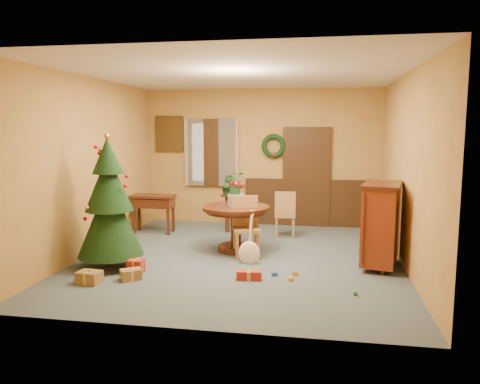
% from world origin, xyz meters
% --- Properties ---
extents(room_envelope, '(5.50, 5.50, 5.50)m').
position_xyz_m(room_envelope, '(0.21, 2.70, 1.12)').
color(room_envelope, '#36444F').
rests_on(room_envelope, ground).
extents(dining_table, '(1.13, 1.13, 0.77)m').
position_xyz_m(dining_table, '(-0.15, 0.40, 0.54)').
color(dining_table, black).
rests_on(dining_table, floor).
extents(urn, '(0.28, 0.28, 0.20)m').
position_xyz_m(urn, '(-0.15, 0.40, 0.88)').
color(urn, slate).
rests_on(urn, dining_table).
extents(centerpiece_plant, '(0.34, 0.29, 0.38)m').
position_xyz_m(centerpiece_plant, '(-0.15, 0.40, 1.17)').
color(centerpiece_plant, '#1E4C23').
rests_on(centerpiece_plant, urn).
extents(chair_near, '(0.53, 0.53, 0.98)m').
position_xyz_m(chair_near, '(0.06, 0.15, 0.53)').
color(chair_near, '#A67E42').
rests_on(chair_near, floor).
extents(chair_far, '(0.42, 0.42, 0.90)m').
position_xyz_m(chair_far, '(0.59, 1.55, 0.48)').
color(chair_far, '#A67E42').
rests_on(chair_far, floor).
extents(guitar, '(0.46, 0.58, 0.77)m').
position_xyz_m(guitar, '(0.19, -0.28, 0.39)').
color(guitar, white).
rests_on(guitar, floor).
extents(plant_stand, '(0.29, 0.29, 0.76)m').
position_xyz_m(plant_stand, '(-0.58, 1.81, 0.47)').
color(plant_stand, black).
rests_on(plant_stand, floor).
extents(stand_plant, '(0.23, 0.18, 0.41)m').
position_xyz_m(stand_plant, '(-0.58, 1.81, 0.96)').
color(stand_plant, '#19471E').
rests_on(stand_plant, plant_stand).
extents(christmas_tree, '(0.97, 0.97, 2.00)m').
position_xyz_m(christmas_tree, '(-1.84, -0.80, 0.95)').
color(christmas_tree, '#382111').
rests_on(christmas_tree, floor).
extents(writing_desk, '(0.86, 0.44, 0.76)m').
position_xyz_m(writing_desk, '(-2.03, 1.53, 0.57)').
color(writing_desk, black).
rests_on(writing_desk, floor).
extents(sideboard, '(0.73, 1.08, 1.27)m').
position_xyz_m(sideboard, '(2.15, -0.11, 0.68)').
color(sideboard, '#5F170A').
rests_on(sideboard, floor).
extents(gift_a, '(0.33, 0.26, 0.17)m').
position_xyz_m(gift_a, '(-1.80, -1.57, 0.08)').
color(gift_a, brown).
rests_on(gift_a, floor).
extents(gift_b, '(0.21, 0.21, 0.21)m').
position_xyz_m(gift_b, '(-1.35, -1.04, 0.10)').
color(gift_b, '#A11E15').
rests_on(gift_b, floor).
extents(gift_c, '(0.33, 0.31, 0.15)m').
position_xyz_m(gift_c, '(-1.31, -1.33, 0.07)').
color(gift_c, brown).
rests_on(gift_c, floor).
extents(gift_d, '(0.35, 0.17, 0.12)m').
position_xyz_m(gift_d, '(0.30, -1.05, 0.06)').
color(gift_d, '#A11E15').
rests_on(gift_d, floor).
extents(toy_a, '(0.09, 0.07, 0.05)m').
position_xyz_m(toy_a, '(0.63, -0.83, 0.03)').
color(toy_a, '#274DAA').
rests_on(toy_a, floor).
extents(toy_b, '(0.06, 0.06, 0.06)m').
position_xyz_m(toy_b, '(1.71, -1.43, 0.03)').
color(toy_b, '#24853B').
rests_on(toy_b, floor).
extents(toy_c, '(0.09, 0.09, 0.05)m').
position_xyz_m(toy_c, '(0.88, -1.01, 0.03)').
color(toy_c, gold).
rests_on(toy_c, floor).
extents(toy_d, '(0.06, 0.06, 0.06)m').
position_xyz_m(toy_d, '(0.20, -0.22, 0.03)').
color(toy_d, red).
rests_on(toy_d, floor).
extents(toy_e, '(0.09, 0.07, 0.05)m').
position_xyz_m(toy_e, '(0.92, -0.76, 0.03)').
color(toy_e, gold).
rests_on(toy_e, floor).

